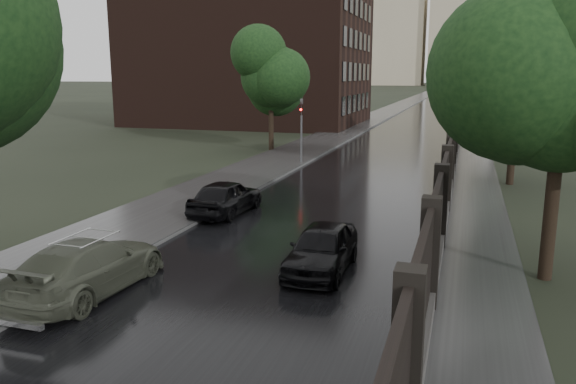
% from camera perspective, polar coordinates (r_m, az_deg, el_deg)
% --- Properties ---
extents(road, '(8.00, 420.00, 0.02)m').
position_cam_1_polar(road, '(197.93, 16.29, 9.79)').
color(road, black).
rests_on(road, ground).
extents(sidewalk_left, '(4.00, 420.00, 0.16)m').
position_cam_1_polar(sidewalk_left, '(198.17, 14.53, 9.91)').
color(sidewalk_left, '#2D2D2D').
rests_on(sidewalk_left, ground).
extents(verge_right, '(3.00, 420.00, 0.08)m').
position_cam_1_polar(verge_right, '(197.86, 17.90, 9.70)').
color(verge_right, '#2D2D2D').
rests_on(verge_right, ground).
extents(fence_right, '(0.45, 75.72, 2.70)m').
position_cam_1_polar(fence_right, '(40.04, 16.63, 5.03)').
color(fence_right, '#383533').
rests_on(fence_right, ground).
extents(tree_left_far, '(4.25, 4.25, 7.39)m').
position_cam_1_polar(tree_left_far, '(40.03, -1.76, 11.59)').
color(tree_left_far, black).
rests_on(tree_left_far, ground).
extents(tree_right_a, '(4.08, 4.08, 7.01)m').
position_cam_1_polar(tree_right_a, '(15.95, 26.12, 9.02)').
color(tree_right_a, black).
rests_on(tree_right_a, ground).
extents(tree_right_b, '(4.08, 4.08, 7.01)m').
position_cam_1_polar(tree_right_b, '(29.87, 22.30, 10.09)').
color(tree_right_b, black).
rests_on(tree_right_b, ground).
extents(tree_right_c, '(4.08, 4.08, 7.01)m').
position_cam_1_polar(tree_right_c, '(47.84, 20.66, 10.54)').
color(tree_right_c, black).
rests_on(tree_right_c, ground).
extents(traffic_light, '(0.16, 0.32, 4.00)m').
position_cam_1_polar(traffic_light, '(34.26, 1.37, 6.79)').
color(traffic_light, '#59595E').
rests_on(traffic_light, ground).
extents(brick_building, '(24.00, 18.00, 20.00)m').
position_cam_1_polar(brick_building, '(64.30, -3.80, 15.89)').
color(brick_building, black).
rests_on(brick_building, ground).
extents(stalinist_tower, '(92.00, 30.00, 159.00)m').
position_cam_1_polar(stalinist_tower, '(309.59, 17.31, 17.42)').
color(stalinist_tower, tan).
rests_on(stalinist_tower, ground).
extents(volga_sedan, '(2.03, 4.85, 1.40)m').
position_cam_1_polar(volga_sedan, '(15.03, -19.68, -7.12)').
color(volga_sedan, '#464A3B').
rests_on(volga_sedan, ground).
extents(hatchback_left, '(1.84, 4.19, 1.40)m').
position_cam_1_polar(hatchback_left, '(22.15, -6.33, -0.50)').
color(hatchback_left, black).
rests_on(hatchback_left, ground).
extents(car_right_near, '(1.59, 3.91, 1.33)m').
position_cam_1_polar(car_right_near, '(15.74, 3.46, -5.71)').
color(car_right_near, black).
rests_on(car_right_near, ground).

